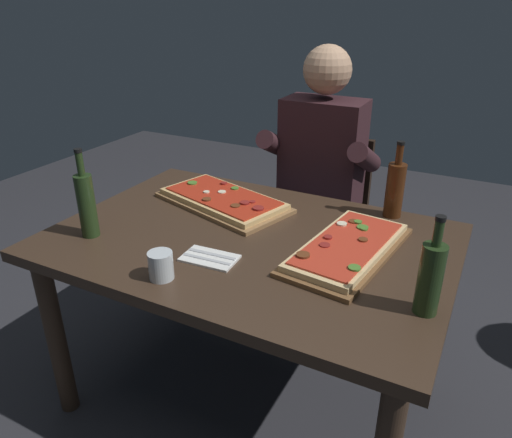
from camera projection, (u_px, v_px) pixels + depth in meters
ground_plane at (251, 393)px, 2.03m from camera, size 6.40×6.40×0.00m
dining_table at (250, 260)px, 1.75m from camera, size 1.40×0.96×0.74m
pizza_rectangular_front at (223, 200)px, 1.97m from camera, size 0.61×0.43×0.05m
pizza_rectangular_left at (348, 248)px, 1.60m from camera, size 0.33×0.57×0.05m
wine_bottle_dark at (430, 277)px, 1.26m from camera, size 0.07×0.07×0.29m
oil_bottle_amber at (86, 203)px, 1.68m from camera, size 0.06×0.06×0.32m
vinegar_bottle_green at (395, 188)px, 1.83m from camera, size 0.07×0.07×0.30m
tumbler_near_camera at (161, 265)px, 1.45m from camera, size 0.08×0.08×0.09m
napkin_cutlery_set at (210, 258)px, 1.57m from camera, size 0.19×0.12×0.01m
diner_chair at (324, 213)px, 2.52m from camera, size 0.44×0.44×0.87m
seated_diner at (318, 174)px, 2.31m from camera, size 0.53×0.41×1.33m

